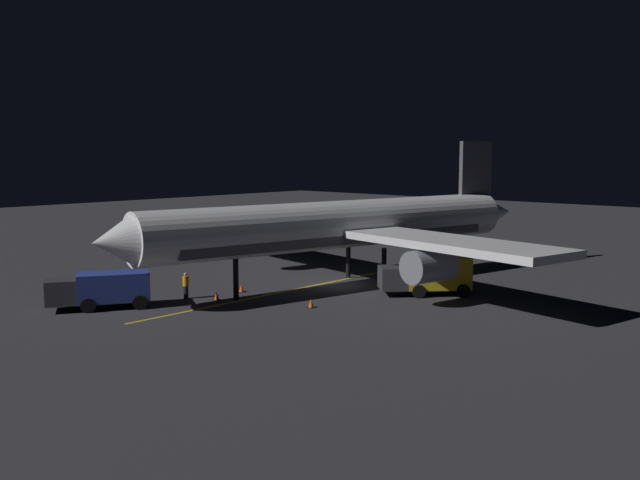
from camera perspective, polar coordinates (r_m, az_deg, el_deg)
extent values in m
cube|color=#2D2D33|center=(51.37, 1.50, -3.78)|extent=(180.00, 180.00, 0.20)
cube|color=gold|center=(49.34, -2.69, -4.12)|extent=(0.26, 25.76, 0.01)
cylinder|color=white|center=(50.71, 1.52, 1.26)|extent=(9.28, 30.99, 3.40)
cube|color=#4C4C56|center=(50.81, 1.52, 0.21)|extent=(8.23, 26.41, 0.61)
cone|color=white|center=(42.60, -16.18, -0.14)|extent=(3.79, 3.31, 3.33)
cone|color=white|center=(62.61, 13.84, 2.17)|extent=(3.79, 4.59, 3.06)
cube|color=#4C4C56|center=(60.48, 12.41, 5.71)|extent=(1.05, 3.60, 4.33)
cube|color=white|center=(44.87, 10.60, -0.28)|extent=(16.21, 7.71, 0.50)
cylinder|color=slate|center=(44.74, 8.78, -2.07)|extent=(2.68, 3.54, 2.10)
cube|color=white|center=(59.31, -2.98, 1.61)|extent=(16.21, 7.71, 0.50)
cylinder|color=slate|center=(58.16, -3.53, 0.11)|extent=(2.68, 3.54, 2.10)
cylinder|color=black|center=(46.41, -6.78, -3.16)|extent=(0.42, 0.42, 2.74)
cylinder|color=black|center=(51.19, 5.17, -2.18)|extent=(0.42, 0.42, 2.74)
cylinder|color=black|center=(54.26, 2.29, -1.63)|extent=(0.42, 0.42, 2.74)
cube|color=navy|center=(45.65, -16.29, -3.61)|extent=(3.99, 4.77, 1.77)
cube|color=#38383D|center=(45.73, -20.11, -3.92)|extent=(2.63, 2.56, 1.50)
cylinder|color=black|center=(45.82, -18.14, -4.77)|extent=(2.45, 1.94, 0.90)
cylinder|color=black|center=(45.86, -14.36, -4.63)|extent=(2.45, 1.94, 0.90)
cube|color=gold|center=(48.44, 9.43, -2.57)|extent=(4.44, 4.54, 2.18)
cube|color=#38383D|center=(47.85, 5.90, -3.04)|extent=(2.69, 2.68, 1.50)
cylinder|color=black|center=(48.29, 7.69, -3.88)|extent=(2.30, 2.23, 0.90)
cylinder|color=black|center=(49.02, 11.10, -3.79)|extent=(2.30, 2.23, 0.90)
cylinder|color=black|center=(47.53, -10.73, -4.15)|extent=(0.32, 0.32, 0.85)
cylinder|color=orange|center=(47.39, -10.75, -3.26)|extent=(0.40, 0.40, 0.65)
sphere|color=tan|center=(47.31, -10.76, -2.73)|extent=(0.24, 0.24, 0.24)
cone|color=#EA590F|center=(46.74, -8.31, -4.48)|extent=(0.36, 0.36, 0.55)
cube|color=black|center=(46.79, -8.30, -4.79)|extent=(0.50, 0.50, 0.03)
cone|color=#EA590F|center=(44.10, -0.73, -5.10)|extent=(0.36, 0.36, 0.55)
cube|color=black|center=(44.16, -0.73, -5.43)|extent=(0.50, 0.50, 0.03)
cone|color=#EA590F|center=(49.21, -6.33, -3.86)|extent=(0.36, 0.36, 0.55)
cube|color=black|center=(49.26, -6.33, -4.16)|extent=(0.50, 0.50, 0.03)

